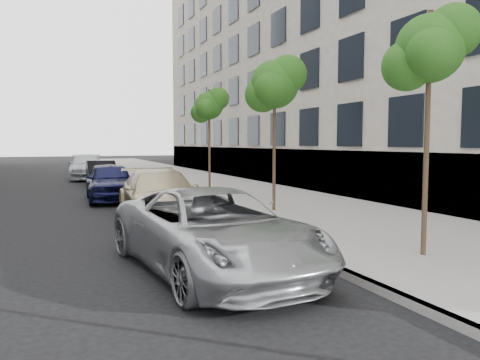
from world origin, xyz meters
TOP-DOWN VIEW (x-y plane):
  - ground at (0.00, 0.00)m, footprint 160.00×160.00m
  - sidewalk at (4.30, 24.00)m, footprint 6.40×72.00m
  - curb at (1.18, 24.00)m, footprint 0.15×72.00m
  - tree_near at (3.23, 1.50)m, footprint 1.64×1.44m
  - tree_mid at (3.23, 8.00)m, footprint 1.84×1.64m
  - tree_far at (3.23, 14.50)m, footprint 1.62×1.42m
  - minivan at (-0.79, 2.38)m, footprint 2.98×5.54m
  - suv at (-0.45, 8.21)m, footprint 2.36×5.25m
  - sedan_blue at (-1.23, 13.70)m, footprint 2.00×4.55m
  - sedan_black at (-0.91, 20.23)m, footprint 1.52×4.14m
  - sedan_rear at (-1.24, 25.56)m, footprint 2.45×5.45m

SIDE VIEW (x-z plane):
  - ground at x=0.00m, z-range 0.00..0.00m
  - sidewalk at x=4.30m, z-range 0.00..0.14m
  - curb at x=1.18m, z-range 0.00..0.14m
  - sedan_black at x=-0.91m, z-range 0.00..1.35m
  - minivan at x=-0.79m, z-range 0.00..1.48m
  - suv at x=-0.45m, z-range 0.00..1.49m
  - sedan_blue at x=-1.23m, z-range 0.00..1.52m
  - sedan_rear at x=-1.24m, z-range 0.00..1.55m
  - tree_far at x=3.23m, z-range 1.64..6.25m
  - tree_near at x=3.23m, z-range 1.69..6.42m
  - tree_mid at x=3.23m, z-range 1.68..6.59m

